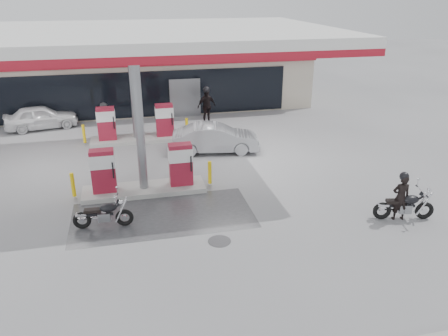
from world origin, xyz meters
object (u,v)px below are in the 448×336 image
object	(u,v)px
parked_motorcycle	(104,215)
main_motorcycle	(405,206)
pump_island_far	(136,127)
sedan_white	(41,117)
biker_main	(401,197)
biker_walking	(207,106)
hatchback_silver	(216,138)
pump_island_near	(143,174)
attendant	(105,120)

from	to	relation	value
parked_motorcycle	main_motorcycle	bearing A→B (deg)	-4.88
pump_island_far	sedan_white	size ratio (longest dim) A/B	1.38
biker_main	biker_walking	xyz separation A→B (m)	(-4.08, 12.17, 0.18)
biker_main	hatchback_silver	world-z (taller)	biker_main
biker_main	parked_motorcycle	xyz separation A→B (m)	(-9.40, 1.63, -0.36)
pump_island_near	pump_island_far	distance (m)	6.00
main_motorcycle	sedan_white	world-z (taller)	sedan_white
pump_island_far	biker_main	bearing A→B (deg)	-51.16
pump_island_near	parked_motorcycle	bearing A→B (deg)	-120.50
parked_motorcycle	biker_walking	size ratio (longest dim) A/B	0.98
pump_island_far	attendant	size ratio (longest dim) A/B	2.89
main_motorcycle	hatchback_silver	distance (m)	8.96
pump_island_far	parked_motorcycle	bearing A→B (deg)	-99.38
main_motorcycle	hatchback_silver	bearing A→B (deg)	134.09
main_motorcycle	hatchback_silver	xyz separation A→B (m)	(-4.72, 7.61, 0.20)
parked_motorcycle	hatchback_silver	bearing A→B (deg)	55.62
hatchback_silver	biker_walking	world-z (taller)	biker_walking
parked_motorcycle	biker_walking	bearing A→B (deg)	68.17
pump_island_far	main_motorcycle	size ratio (longest dim) A/B	2.58
main_motorcycle	attendant	size ratio (longest dim) A/B	1.12
main_motorcycle	sedan_white	bearing A→B (deg)	147.06
pump_island_near	pump_island_far	xyz separation A→B (m)	(0.00, 6.00, 0.00)
main_motorcycle	biker_walking	world-z (taller)	biker_walking
main_motorcycle	pump_island_near	bearing A→B (deg)	166.26
main_motorcycle	hatchback_silver	size ratio (longest dim) A/B	0.50
pump_island_far	main_motorcycle	distance (m)	12.95
biker_main	biker_walking	world-z (taller)	biker_walking
biker_main	sedan_white	world-z (taller)	biker_main
biker_walking	sedan_white	bearing A→B (deg)	152.52
main_motorcycle	hatchback_silver	world-z (taller)	hatchback_silver
main_motorcycle	attendant	world-z (taller)	attendant
attendant	hatchback_silver	bearing A→B (deg)	-115.26
attendant	sedan_white	bearing A→B (deg)	66.40
sedan_white	attendant	bearing A→B (deg)	-134.19
pump_island_far	sedan_white	world-z (taller)	pump_island_far
pump_island_near	parked_motorcycle	size ratio (longest dim) A/B	2.71
pump_island_far	sedan_white	bearing A→B (deg)	146.86
biker_walking	pump_island_far	bearing A→B (deg)	-171.91
hatchback_silver	biker_walking	size ratio (longest dim) A/B	2.04
main_motorcycle	parked_motorcycle	distance (m)	9.74
sedan_white	biker_walking	world-z (taller)	biker_walking
hatchback_silver	biker_walking	bearing A→B (deg)	3.41
pump_island_far	biker_walking	distance (m)	4.53
biker_main	attendant	distance (m)	14.51
pump_island_near	sedan_white	bearing A→B (deg)	118.04
pump_island_far	biker_main	xyz separation A→B (m)	(8.03, -9.97, 0.08)
biker_walking	main_motorcycle	bearing A→B (deg)	-91.76
pump_island_near	sedan_white	size ratio (longest dim) A/B	1.38
pump_island_far	parked_motorcycle	size ratio (longest dim) A/B	2.71
pump_island_near	hatchback_silver	xyz separation A→B (m)	(3.49, 3.60, -0.06)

